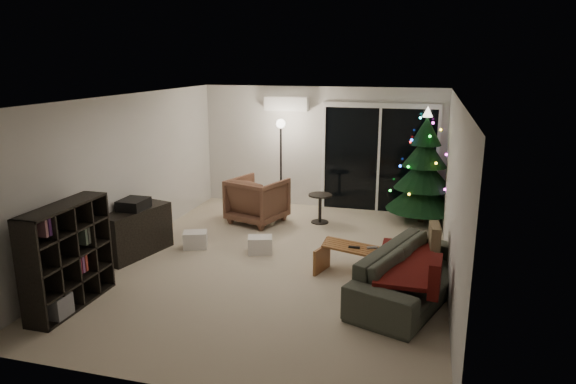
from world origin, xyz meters
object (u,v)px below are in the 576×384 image
sofa (413,274)px  coffee_table (364,262)px  bookshelf (57,255)px  media_cabinet (136,232)px  armchair (257,200)px  christmas_tree (424,166)px

sofa → coffee_table: size_ratio=1.73×
bookshelf → coffee_table: size_ratio=1.02×
media_cabinet → coffee_table: (3.61, 0.11, -0.17)m
media_cabinet → sofa: (4.30, -0.41, -0.05)m
armchair → sofa: size_ratio=0.42×
coffee_table → armchair: bearing=156.1°
media_cabinet → sofa: bearing=8.5°
media_cabinet → sofa: 4.32m
media_cabinet → armchair: armchair is taller
sofa → christmas_tree: bearing=19.5°
coffee_table → christmas_tree: bearing=92.9°
bookshelf → media_cabinet: size_ratio=1.10×
media_cabinet → sofa: size_ratio=0.54×
bookshelf → sofa: 4.53m
media_cabinet → christmas_tree: christmas_tree is taller
bookshelf → sofa: (4.30, 1.37, -0.33)m
christmas_tree → coffee_table: bearing=-104.5°
bookshelf → sofa: bookshelf is taller
coffee_table → media_cabinet: bearing=-160.9°
christmas_tree → bookshelf: bearing=-132.5°
media_cabinet → armchair: size_ratio=1.27×
bookshelf → christmas_tree: bearing=55.3°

